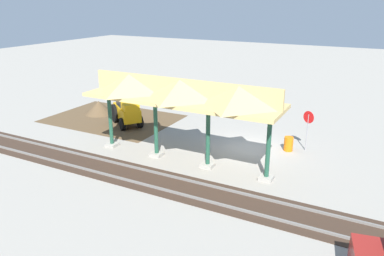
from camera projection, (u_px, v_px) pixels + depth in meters
The scene contains 8 objects.
ground_plane at pixel (249, 149), 23.71m from camera, with size 120.00×120.00×0.00m, color gray.
dirt_work_zone at pixel (113, 119), 29.71m from camera, with size 9.84×7.00×0.01m, color brown.
platform_canopy at pixel (181, 92), 20.54m from camera, with size 11.42×3.20×4.90m.
rail_tracks at pixel (204, 193), 18.23m from camera, with size 60.00×2.58×0.15m.
stop_sign at pixel (308, 122), 22.91m from camera, with size 0.69×0.37×2.54m.
backhoe at pixel (126, 108), 28.06m from camera, with size 4.77×4.08×2.82m.
dirt_mound at pixel (99, 113), 31.08m from camera, with size 4.77×4.77×2.12m, color brown.
traffic_barrel at pixel (289, 144), 23.28m from camera, with size 0.56×0.56×0.90m, color orange.
Camera 1 is at (-7.04, 21.15, 8.95)m, focal length 35.00 mm.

